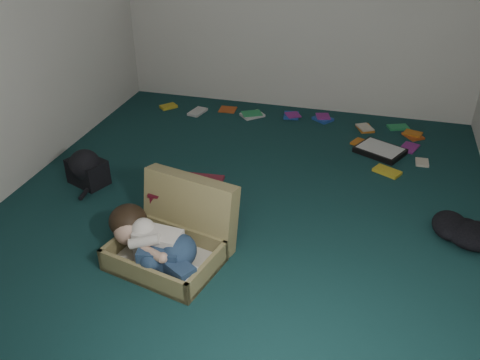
% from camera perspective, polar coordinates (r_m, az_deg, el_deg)
% --- Properties ---
extents(floor, '(4.50, 4.50, 0.00)m').
position_cam_1_polar(floor, '(4.21, 0.54, -3.10)').
color(floor, '#133637').
rests_on(floor, ground).
extents(wall_front, '(4.50, 0.00, 4.50)m').
position_cam_1_polar(wall_front, '(1.77, -18.33, -6.91)').
color(wall_front, white).
rests_on(wall_front, ground).
extents(wall_left, '(0.00, 4.50, 4.50)m').
position_cam_1_polar(wall_left, '(4.57, -25.34, 14.71)').
color(wall_left, white).
rests_on(wall_left, ground).
extents(suitcase, '(0.87, 0.86, 0.54)m').
position_cam_1_polar(suitcase, '(3.65, -7.23, -6.17)').
color(suitcase, '#90834F').
rests_on(suitcase, floor).
extents(person, '(0.75, 0.51, 0.33)m').
position_cam_1_polar(person, '(3.54, -9.66, -6.91)').
color(person, white).
rests_on(person, suitcase).
extents(maroon_bin, '(0.53, 0.43, 0.34)m').
position_cam_1_polar(maroon_bin, '(3.96, -5.82, -2.66)').
color(maroon_bin, '#54111C').
rests_on(maroon_bin, floor).
extents(backpack, '(0.51, 0.46, 0.25)m').
position_cam_1_polar(backpack, '(4.68, -16.74, 1.00)').
color(backpack, black).
rests_on(backpack, floor).
extents(clothing_pile, '(0.48, 0.40, 0.15)m').
position_cam_1_polar(clothing_pile, '(4.20, 23.90, -5.00)').
color(clothing_pile, black).
rests_on(clothing_pile, floor).
extents(paper_tray, '(0.53, 0.49, 0.06)m').
position_cam_1_polar(paper_tray, '(5.22, 15.45, 3.22)').
color(paper_tray, black).
rests_on(paper_tray, floor).
extents(book_scatter, '(3.05, 1.29, 0.02)m').
position_cam_1_polar(book_scatter, '(5.60, 8.86, 5.68)').
color(book_scatter, gold).
rests_on(book_scatter, floor).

